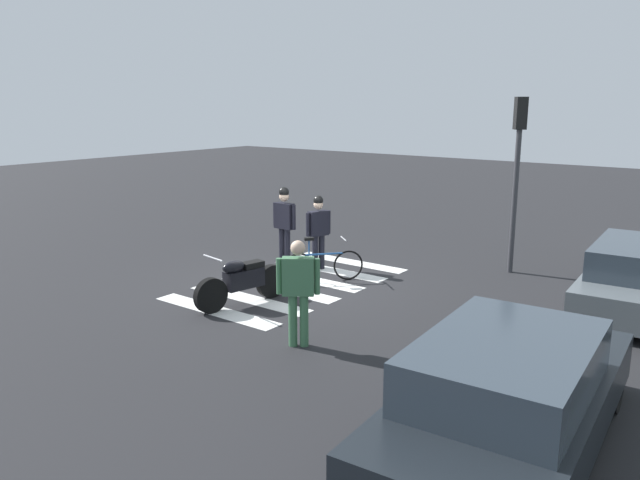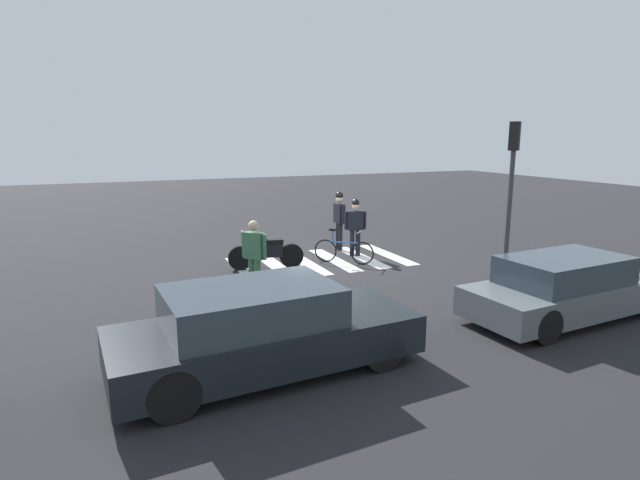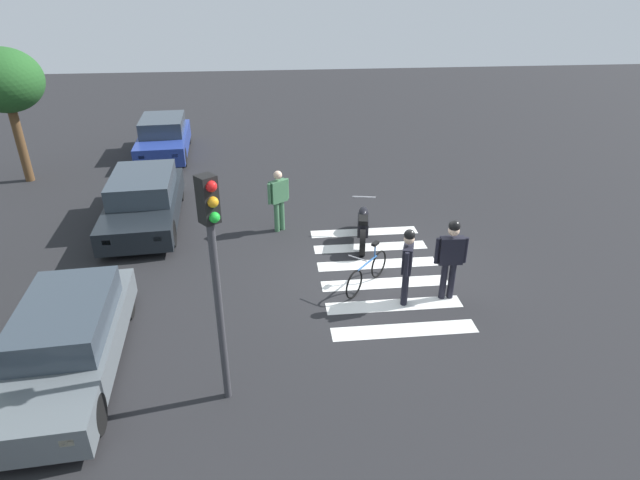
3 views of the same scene
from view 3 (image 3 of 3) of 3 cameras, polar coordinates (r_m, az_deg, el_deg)
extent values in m
plane|color=#232326|center=(12.59, 6.65, -3.63)|extent=(60.00, 60.00, 0.00)
cylinder|color=black|center=(14.49, 4.71, 2.25)|extent=(0.68, 0.26, 0.67)
cylinder|color=black|center=(13.22, 4.64, -0.28)|extent=(0.68, 0.26, 0.67)
cube|color=black|center=(13.73, 4.70, 1.63)|extent=(0.84, 0.42, 0.36)
ellipsoid|color=black|center=(13.83, 4.75, 3.05)|extent=(0.52, 0.33, 0.24)
cube|color=black|center=(13.45, 4.73, 2.19)|extent=(0.48, 0.32, 0.12)
cylinder|color=#A5A5AD|center=(14.14, 4.81, 4.70)|extent=(0.15, 0.62, 0.04)
torus|color=black|center=(11.47, 3.74, -4.83)|extent=(0.53, 0.47, 0.66)
torus|color=black|center=(12.30, 6.41, -2.62)|extent=(0.53, 0.47, 0.66)
cylinder|color=#1E4C8C|center=(11.74, 5.17, -2.51)|extent=(0.67, 0.59, 0.04)
cylinder|color=#1E4C8C|center=(11.91, 6.00, -1.16)|extent=(0.05, 0.05, 0.34)
cube|color=black|center=(11.83, 6.05, -0.39)|extent=(0.22, 0.21, 0.06)
cylinder|color=#99999E|center=(11.25, 4.12, -1.99)|extent=(0.32, 0.37, 0.03)
cylinder|color=black|center=(11.69, 13.27, -4.33)|extent=(0.14, 0.14, 0.87)
cylinder|color=black|center=(11.75, 14.12, -4.29)|extent=(0.14, 0.14, 0.87)
cube|color=black|center=(11.36, 14.10, -1.11)|extent=(0.22, 0.51, 0.61)
sphere|color=beige|center=(11.16, 14.36, 1.00)|extent=(0.23, 0.23, 0.23)
cylinder|color=black|center=(11.28, 12.63, -1.16)|extent=(0.09, 0.09, 0.58)
cylinder|color=black|center=(11.46, 15.54, -1.06)|extent=(0.09, 0.09, 0.58)
sphere|color=black|center=(11.11, 14.42, 1.50)|extent=(0.25, 0.25, 0.25)
cylinder|color=black|center=(11.47, 9.29, -4.75)|extent=(0.14, 0.14, 0.81)
cylinder|color=black|center=(11.32, 9.21, -5.21)|extent=(0.14, 0.14, 0.81)
cube|color=black|center=(11.05, 9.51, -1.93)|extent=(0.51, 0.34, 0.57)
sphere|color=beige|center=(10.85, 9.68, 0.08)|extent=(0.22, 0.22, 0.22)
cylinder|color=black|center=(11.30, 9.63, -1.25)|extent=(0.09, 0.09, 0.54)
cylinder|color=black|center=(10.80, 9.38, -2.65)|extent=(0.09, 0.09, 0.54)
sphere|color=black|center=(10.81, 9.72, 0.56)|extent=(0.23, 0.23, 0.23)
cylinder|color=#3F724C|center=(14.50, -4.17, 2.71)|extent=(0.14, 0.14, 0.86)
cylinder|color=#3F724C|center=(14.41, -4.74, 2.52)|extent=(0.14, 0.14, 0.86)
cube|color=#3F724C|center=(14.17, -4.55, 5.31)|extent=(0.45, 0.52, 0.61)
sphere|color=beige|center=(14.01, -4.62, 7.06)|extent=(0.23, 0.23, 0.23)
cylinder|color=#3F724C|center=(14.34, -3.59, 5.61)|extent=(0.09, 0.09, 0.58)
cylinder|color=#3F724C|center=(14.01, -5.54, 5.01)|extent=(0.09, 0.09, 0.58)
cube|color=silver|center=(10.77, 9.16, -9.66)|extent=(0.45, 2.94, 0.01)
cube|color=silver|center=(11.48, 8.05, -7.01)|extent=(0.45, 2.94, 0.01)
cube|color=silver|center=(12.21, 7.09, -4.68)|extent=(0.45, 2.94, 0.01)
cube|color=silver|center=(12.96, 6.24, -2.61)|extent=(0.45, 2.94, 0.01)
cube|color=silver|center=(13.74, 5.49, -0.77)|extent=(0.45, 2.94, 0.01)
cube|color=silver|center=(14.52, 4.82, 0.87)|extent=(0.45, 2.94, 0.01)
cylinder|color=black|center=(9.16, -23.32, -17.08)|extent=(0.66, 0.26, 0.64)
cylinder|color=black|center=(11.55, -20.35, -6.51)|extent=(0.66, 0.26, 0.64)
cylinder|color=black|center=(11.93, -27.19, -6.84)|extent=(0.66, 0.26, 0.64)
cube|color=slate|center=(10.42, -25.69, -10.69)|extent=(4.64, 1.96, 0.56)
cube|color=#333D47|center=(10.30, -26.01, -7.48)|extent=(2.55, 1.62, 0.54)
cube|color=#F2EDCC|center=(8.59, -25.82, -19.12)|extent=(0.09, 0.20, 0.12)
cylinder|color=black|center=(14.13, -15.95, 0.68)|extent=(0.73, 0.27, 0.71)
cylinder|color=black|center=(14.43, -22.45, 0.16)|extent=(0.73, 0.27, 0.71)
cylinder|color=black|center=(17.05, -15.10, 5.37)|extent=(0.73, 0.27, 0.71)
cylinder|color=black|center=(17.30, -20.55, 4.87)|extent=(0.73, 0.27, 0.71)
cube|color=black|center=(15.64, -18.55, 3.46)|extent=(4.81, 2.18, 0.60)
cube|color=#333D47|center=(15.65, -18.76, 5.78)|extent=(2.64, 1.81, 0.58)
cube|color=#F2EDCC|center=(13.43, -17.27, 0.17)|extent=(0.09, 0.20, 0.12)
cube|color=#F2EDCC|center=(13.66, -22.23, -0.22)|extent=(0.09, 0.20, 0.12)
cylinder|color=black|center=(20.19, -14.68, 8.72)|extent=(0.70, 0.26, 0.69)
cylinder|color=black|center=(20.39, -19.10, 8.29)|extent=(0.70, 0.26, 0.69)
cylinder|color=black|center=(22.99, -14.24, 10.95)|extent=(0.70, 0.26, 0.69)
cylinder|color=black|center=(23.17, -18.16, 10.57)|extent=(0.70, 0.26, 0.69)
cube|color=navy|center=(21.62, -16.60, 10.17)|extent=(4.42, 2.07, 0.67)
cube|color=#333D47|center=(21.66, -16.77, 11.91)|extent=(2.42, 1.72, 0.58)
cube|color=#F2EDCC|center=(19.51, -15.52, 8.86)|extent=(0.09, 0.20, 0.12)
cube|color=#F2EDCC|center=(19.66, -18.85, 8.53)|extent=(0.09, 0.20, 0.12)
cylinder|color=#38383D|center=(8.36, -10.84, -8.20)|extent=(0.12, 0.12, 3.24)
cube|color=black|center=(7.42, -12.13, 4.34)|extent=(0.34, 0.34, 0.70)
sphere|color=red|center=(7.24, -11.75, 5.74)|extent=(0.16, 0.16, 0.16)
sphere|color=orange|center=(7.32, -11.59, 4.06)|extent=(0.16, 0.16, 0.16)
sphere|color=green|center=(7.41, -11.42, 2.43)|extent=(0.16, 0.16, 0.16)
cylinder|color=brown|center=(20.46, -29.74, 8.92)|extent=(0.29, 0.29, 2.48)
ellipsoid|color=#235623|center=(20.03, -31.16, 14.67)|extent=(2.38, 2.38, 2.02)
camera|label=1|loc=(21.33, -22.50, 18.26)|focal=34.74mm
camera|label=2|loc=(19.61, -40.00, 12.81)|focal=28.58mm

